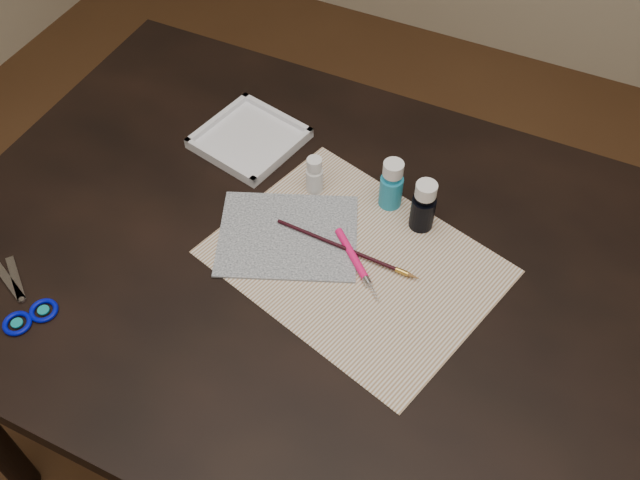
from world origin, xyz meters
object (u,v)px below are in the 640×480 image
at_px(paint_bottle_cyan, 392,184).
at_px(scissors, 15,295).
at_px(canvas, 288,235).
at_px(paper, 355,262).
at_px(palette_tray, 249,138).
at_px(paint_bottle_navy, 424,206).
at_px(paint_bottle_white, 314,175).

relative_size(paint_bottle_cyan, scissors, 0.57).
xyz_separation_m(canvas, scissors, (-0.34, -0.30, 0.00)).
bearing_deg(scissors, paint_bottle_cyan, -112.84).
bearing_deg(scissors, paper, -123.75).
height_order(paper, palette_tray, palette_tray).
bearing_deg(paint_bottle_cyan, paint_bottle_navy, -19.57).
distance_m(paper, paint_bottle_cyan, 0.15).
height_order(paint_bottle_white, paint_bottle_cyan, paint_bottle_cyan).
height_order(paper, paint_bottle_cyan, paint_bottle_cyan).
xyz_separation_m(paper, canvas, (-0.13, 0.00, 0.00)).
height_order(canvas, paint_bottle_white, paint_bottle_white).
bearing_deg(paint_bottle_cyan, paint_bottle_white, -168.62).
relative_size(canvas, scissors, 1.34).
bearing_deg(paint_bottle_navy, paint_bottle_white, -179.10).
distance_m(paper, canvas, 0.13).
xyz_separation_m(paint_bottle_navy, palette_tray, (-0.37, 0.05, -0.04)).
relative_size(paint_bottle_white, paint_bottle_cyan, 0.76).
relative_size(canvas, paint_bottle_white, 3.11).
xyz_separation_m(paint_bottle_cyan, scissors, (-0.46, -0.44, -0.04)).
height_order(scissors, palette_tray, palette_tray).
relative_size(paper, canvas, 1.89).
distance_m(paper, scissors, 0.55).
relative_size(paint_bottle_white, paint_bottle_navy, 0.75).
xyz_separation_m(paint_bottle_white, paint_bottle_cyan, (0.13, 0.03, 0.01)).
bearing_deg(paint_bottle_navy, paper, -119.56).
distance_m(paint_bottle_white, scissors, 0.53).
bearing_deg(paper, paint_bottle_navy, 60.44).
relative_size(paint_bottle_white, palette_tray, 0.43).
xyz_separation_m(paint_bottle_cyan, palette_tray, (-0.30, 0.03, -0.04)).
bearing_deg(palette_tray, paint_bottle_white, -19.19).
xyz_separation_m(canvas, paint_bottle_white, (-0.01, 0.12, 0.03)).
distance_m(scissors, palette_tray, 0.50).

